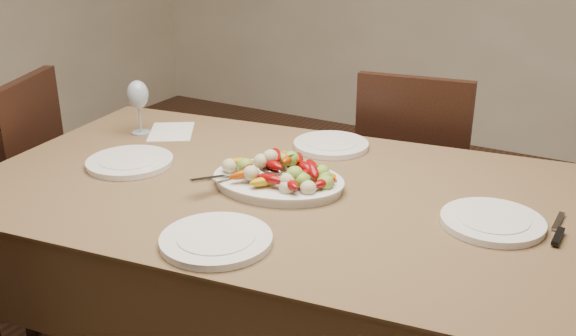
# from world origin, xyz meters

# --- Properties ---
(dining_table) EXTENTS (1.96, 1.27, 0.76)m
(dining_table) POSITION_xyz_m (0.17, 0.25, 0.38)
(dining_table) COLOR brown
(dining_table) RESTS_ON ground
(chair_far) EXTENTS (0.48, 0.48, 0.95)m
(chair_far) POSITION_xyz_m (0.27, 1.13, 0.47)
(chair_far) COLOR black
(chair_far) RESTS_ON ground
(serving_platter) EXTENTS (0.41, 0.32, 0.02)m
(serving_platter) POSITION_xyz_m (0.14, 0.24, 0.77)
(serving_platter) COLOR white
(serving_platter) RESTS_ON dining_table
(roasted_vegetables) EXTENTS (0.33, 0.25, 0.09)m
(roasted_vegetables) POSITION_xyz_m (0.14, 0.24, 0.83)
(roasted_vegetables) COLOR #780607
(roasted_vegetables) RESTS_ON serving_platter
(serving_spoon) EXTENTS (0.28, 0.17, 0.03)m
(serving_spoon) POSITION_xyz_m (0.08, 0.20, 0.81)
(serving_spoon) COLOR #9EA0A8
(serving_spoon) RESTS_ON serving_platter
(plate_left) EXTENTS (0.27, 0.27, 0.02)m
(plate_left) POSITION_xyz_m (-0.35, 0.16, 0.77)
(plate_left) COLOR white
(plate_left) RESTS_ON dining_table
(plate_right) EXTENTS (0.26, 0.26, 0.02)m
(plate_right) POSITION_xyz_m (0.74, 0.30, 0.77)
(plate_right) COLOR white
(plate_right) RESTS_ON dining_table
(plate_far) EXTENTS (0.25, 0.25, 0.02)m
(plate_far) POSITION_xyz_m (0.13, 0.61, 0.77)
(plate_far) COLOR white
(plate_far) RESTS_ON dining_table
(plate_near) EXTENTS (0.27, 0.27, 0.02)m
(plate_near) POSITION_xyz_m (0.19, -0.12, 0.77)
(plate_near) COLOR white
(plate_near) RESTS_ON dining_table
(wine_glass) EXTENTS (0.08, 0.08, 0.20)m
(wine_glass) POSITION_xyz_m (-0.52, 0.41, 0.86)
(wine_glass) COLOR #8C99A5
(wine_glass) RESTS_ON dining_table
(menu_card) EXTENTS (0.24, 0.26, 0.00)m
(menu_card) POSITION_xyz_m (-0.44, 0.47, 0.76)
(menu_card) COLOR silver
(menu_card) RESTS_ON dining_table
(table_knife) EXTENTS (0.02, 0.20, 0.01)m
(table_knife) POSITION_xyz_m (0.89, 0.34, 0.76)
(table_knife) COLOR #9EA0A8
(table_knife) RESTS_ON dining_table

